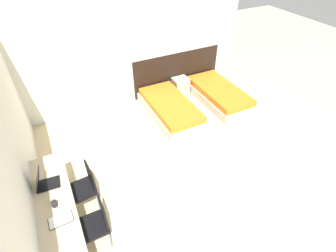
{
  "coord_description": "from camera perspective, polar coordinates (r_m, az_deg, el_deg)",
  "views": [
    {
      "loc": [
        -1.85,
        -1.21,
        3.87
      ],
      "look_at": [
        0.0,
        2.46,
        0.55
      ],
      "focal_mm": 28.0,
      "sensor_mm": 36.0,
      "label": 1
    }
  ],
  "objects": [
    {
      "name": "mug",
      "position": [
        4.04,
        -23.5,
        -15.26
      ],
      "size": [
        0.08,
        0.08,
        0.09
      ],
      "color": "black",
      "rests_on": "desk"
    },
    {
      "name": "headboard_panel",
      "position": [
        7.29,
        2.0,
        11.69
      ],
      "size": [
        2.52,
        0.03,
        1.07
      ],
      "color": "black",
      "rests_on": "ground_plane"
    },
    {
      "name": "ground_plane",
      "position": [
        4.46,
        15.8,
        -23.98
      ],
      "size": [
        20.0,
        20.0,
        0.0
      ],
      "primitive_type": "plane",
      "color": "beige"
    },
    {
      "name": "wall_left",
      "position": [
        4.33,
        -30.58,
        -3.08
      ],
      "size": [
        0.05,
        5.48,
        2.7
      ],
      "color": "silver",
      "rests_on": "ground_plane"
    },
    {
      "name": "radiator",
      "position": [
        6.69,
        -17.16,
        4.22
      ],
      "size": [
        0.9,
        0.12,
        0.49
      ],
      "color": "silver",
      "rests_on": "ground_plane"
    },
    {
      "name": "bed_near_window",
      "position": [
        6.43,
        0.47,
        3.88
      ],
      "size": [
        0.97,
        1.93,
        0.37
      ],
      "color": "beige",
      "rests_on": "ground_plane"
    },
    {
      "name": "bed_near_door",
      "position": [
        7.1,
        10.99,
        6.83
      ],
      "size": [
        0.97,
        1.93,
        0.37
      ],
      "color": "beige",
      "rests_on": "ground_plane"
    },
    {
      "name": "chair_near_notebook",
      "position": [
        4.08,
        -15.41,
        -19.56
      ],
      "size": [
        0.42,
        0.42,
        0.85
      ],
      "rotation": [
        0.0,
        0.0,
        -0.01
      ],
      "color": "black",
      "rests_on": "ground_plane"
    },
    {
      "name": "chair_near_laptop",
      "position": [
        4.51,
        -17.73,
        -12.33
      ],
      "size": [
        0.45,
        0.45,
        0.85
      ],
      "rotation": [
        0.0,
        0.0,
        0.08
      ],
      "color": "black",
      "rests_on": "ground_plane"
    },
    {
      "name": "desk",
      "position": [
        4.22,
        -22.92,
        -16.61
      ],
      "size": [
        0.52,
        2.07,
        0.75
      ],
      "color": "#C6B28E",
      "rests_on": "ground_plane"
    },
    {
      "name": "laptop",
      "position": [
        4.32,
        -25.25,
        -11.05
      ],
      "size": [
        0.35,
        0.27,
        0.33
      ],
      "rotation": [
        0.0,
        0.0,
        -0.09
      ],
      "color": "black",
      "rests_on": "desk"
    },
    {
      "name": "nightstand",
      "position": [
        7.29,
        2.72,
        8.79
      ],
      "size": [
        0.41,
        0.35,
        0.43
      ],
      "color": "beige",
      "rests_on": "ground_plane"
    },
    {
      "name": "wall_back",
      "position": [
        6.51,
        -8.43,
        15.76
      ],
      "size": [
        6.1,
        0.05,
        2.7
      ],
      "color": "silver",
      "rests_on": "ground_plane"
    },
    {
      "name": "open_notebook",
      "position": [
        3.9,
        -22.3,
        -18.37
      ],
      "size": [
        0.32,
        0.19,
        0.02
      ],
      "rotation": [
        0.0,
        0.0,
        0.03
      ],
      "color": "black",
      "rests_on": "desk"
    }
  ]
}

